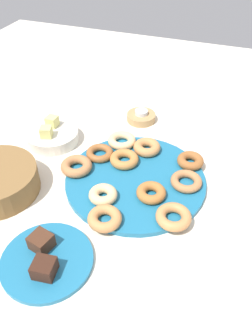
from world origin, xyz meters
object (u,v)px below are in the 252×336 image
donut_9 (103,195)px  candle_holder (141,117)px  donut_2 (100,153)px  donut_6 (76,166)px  tealight (141,112)px  donut_8 (186,181)px  melon_chunk_left (46,132)px  fruit_bowl (53,136)px  donut_3 (122,141)px  donut_1 (190,161)px  donut_0 (147,147)px  melon_chunk_right (52,121)px  donut_5 (105,218)px  brownie_near (44,268)px  brownie_far (41,242)px  donut_10 (151,193)px  donut_4 (173,217)px  cake_plate (47,260)px  donut_7 (124,159)px

donut_9 → candle_holder: bearing=4.1°
donut_2 → donut_6: size_ratio=0.91×
donut_2 → donut_9: bearing=-153.8°
donut_2 → tealight: 0.27m
donut_8 → melon_chunk_left: melon_chunk_left is taller
donut_9 → fruit_bowl: bearing=53.1°
tealight → donut_3: bearing=177.2°
donut_1 → tealight: size_ratio=1.72×
donut_0 → melon_chunk_right: 0.34m
donut_0 → donut_5: size_ratio=0.98×
fruit_bowl → candle_holder: bearing=-46.7°
candle_holder → fruit_bowl: size_ratio=0.60×
donut_8 → tealight: 0.38m
brownie_near → brownie_far: size_ratio=1.00×
donut_0 → fruit_bowl: bearing=96.8°
donut_6 → fruit_bowl: donut_6 is taller
donut_1 → brownie_near: brownie_near is taller
donut_5 → fruit_bowl: size_ratio=0.50×
donut_3 → donut_5: donut_5 is taller
fruit_bowl → donut_1: bearing=-87.4°
donut_1 → fruit_bowl: donut_1 is taller
fruit_bowl → melon_chunk_left: bearing=180.0°
donut_5 → candle_holder: (0.52, 0.07, -0.02)m
donut_3 → candle_holder: (0.18, -0.01, -0.02)m
donut_10 → tealight: (0.39, 0.15, 0.01)m
donut_8 → melon_chunk_left: size_ratio=2.54×
donut_10 → fruit_bowl: size_ratio=0.47×
donut_0 → donut_4: size_ratio=0.94×
donut_4 → donut_8: (0.15, -0.00, -0.00)m
donut_3 → brownie_near: 0.51m
donut_8 → donut_9: size_ratio=1.14×
donut_8 → fruit_bowl: bearing=81.4°
donut_3 → fruit_bowl: bearing=101.5°
brownie_far → melon_chunk_left: melon_chunk_left is taller
donut_1 → melon_chunk_left: bearing=96.3°
donut_6 → cake_plate: donut_6 is taller
donut_8 → donut_10: donut_10 is taller
cake_plate → fruit_bowl: size_ratio=1.24×
donut_2 → brownie_far: bearing=-179.0°
donut_3 → melon_chunk_right: bearing=93.8°
melon_chunk_left → melon_chunk_right: size_ratio=1.00×
donut_4 → candle_holder: donut_4 is taller
donut_3 → donut_7: (-0.09, -0.04, 0.00)m
donut_0 → donut_7: (-0.08, 0.05, -0.00)m
donut_6 → brownie_near: bearing=-165.2°
brownie_near → donut_8: bearing=-31.1°
brownie_far → melon_chunk_left: size_ratio=1.38×
fruit_bowl → donut_4: bearing=-114.5°
donut_5 → candle_holder: bearing=7.5°
donut_4 → brownie_far: 0.34m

